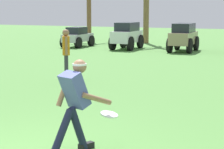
% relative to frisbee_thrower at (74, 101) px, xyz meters
% --- Properties ---
extents(frisbee_thrower, '(0.71, 0.98, 1.42)m').
position_rel_frisbee_thrower_xyz_m(frisbee_thrower, '(0.00, 0.00, 0.00)').
color(frisbee_thrower, '#191E38').
rests_on(frisbee_thrower, ground_plane).
extents(frisbee_in_flight, '(0.31, 0.31, 0.08)m').
position_rel_frisbee_thrower_xyz_m(frisbee_in_flight, '(0.39, 0.41, -0.26)').
color(frisbee_in_flight, white).
extents(teammate_near_sideline, '(0.35, 0.45, 1.56)m').
position_rel_frisbee_thrower_xyz_m(teammate_near_sideline, '(-3.24, 5.37, 0.14)').
color(teammate_near_sideline, '#33333D').
rests_on(teammate_near_sideline, ground_plane).
extents(parked_car_slot_a, '(1.08, 2.20, 1.10)m').
position_rel_frisbee_thrower_xyz_m(parked_car_slot_a, '(-8.53, 15.81, -0.23)').
color(parked_car_slot_a, '#B7BABF').
rests_on(parked_car_slot_a, ground_plane).
extents(parked_car_slot_b, '(1.22, 2.38, 1.40)m').
position_rel_frisbee_thrower_xyz_m(parked_car_slot_b, '(-5.52, 15.71, -0.06)').
color(parked_car_slot_b, silver).
rests_on(parked_car_slot_b, ground_plane).
extents(parked_car_slot_c, '(1.23, 2.38, 1.40)m').
position_rel_frisbee_thrower_xyz_m(parked_car_slot_c, '(-2.47, 15.70, -0.06)').
color(parked_car_slot_c, '#998466').
rests_on(parked_car_slot_c, ground_plane).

